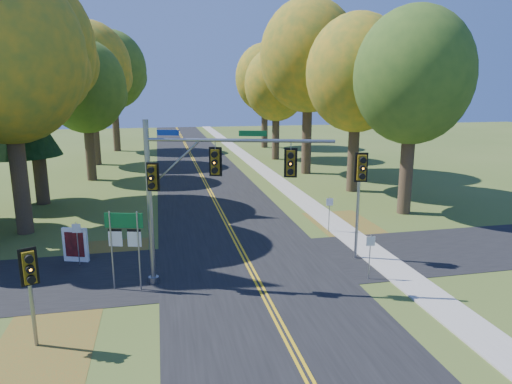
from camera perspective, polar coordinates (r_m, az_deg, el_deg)
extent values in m
plane|color=#41571E|center=(19.15, 0.26, -11.33)|extent=(160.00, 160.00, 0.00)
cube|color=black|center=(19.15, 0.26, -11.31)|extent=(8.00, 160.00, 0.02)
cube|color=black|center=(20.95, -0.92, -9.12)|extent=(60.00, 6.00, 0.02)
cube|color=gold|center=(19.12, -0.04, -11.29)|extent=(0.10, 160.00, 0.01)
cube|color=gold|center=(19.16, 0.56, -11.24)|extent=(0.10, 160.00, 0.01)
cube|color=#9E998E|center=(21.24, 17.06, -9.34)|extent=(1.60, 160.00, 0.06)
cube|color=brown|center=(22.65, -18.48, -8.11)|extent=(4.00, 6.00, 0.00)
cube|color=brown|center=(26.54, 11.95, -4.64)|extent=(3.50, 8.00, 0.00)
cube|color=brown|center=(16.53, -24.72, -16.71)|extent=(3.00, 5.00, 0.00)
cylinder|color=#38281C|center=(27.77, -27.50, 2.11)|extent=(0.86, 0.86, 6.75)
ellipsoid|color=#C78E1A|center=(27.47, -28.86, 14.86)|extent=(8.00, 8.00, 9.20)
sphere|color=#C78E1A|center=(28.21, -24.79, 13.52)|extent=(4.80, 4.80, 4.80)
cylinder|color=#38281C|center=(30.32, 18.31, 3.05)|extent=(0.83, 0.83, 6.08)
ellipsoid|color=#486720|center=(29.95, 19.07, 13.58)|extent=(7.20, 7.20, 8.28)
sphere|color=#486720|center=(31.61, 20.24, 12.10)|extent=(4.32, 4.32, 4.32)
sphere|color=#486720|center=(28.73, 17.70, 15.17)|extent=(3.96, 3.96, 3.96)
cylinder|color=#38281C|center=(34.48, -25.59, 4.68)|extent=(0.89, 0.89, 7.42)
ellipsoid|color=#C78E1A|center=(34.34, -26.70, 15.83)|extent=(8.60, 8.60, 9.89)
sphere|color=#C78E1A|center=(35.19, -23.23, 14.63)|extent=(5.16, 5.16, 5.16)
cylinder|color=#38281C|center=(36.02, 12.07, 5.04)|extent=(0.84, 0.84, 6.30)
ellipsoid|color=#C78E1A|center=(35.73, 12.51, 14.30)|extent=(7.60, 7.60, 8.74)
sphere|color=#C78E1A|center=(37.39, 13.90, 12.99)|extent=(4.56, 4.56, 4.56)
sphere|color=#C78E1A|center=(34.54, 11.03, 15.70)|extent=(4.18, 4.18, 4.18)
cylinder|color=#38281C|center=(42.19, -20.05, 5.18)|extent=(0.81, 0.81, 5.62)
ellipsoid|color=#486720|center=(41.89, -20.60, 12.23)|extent=(6.80, 6.80, 7.82)
sphere|color=#486720|center=(42.74, -18.50, 11.46)|extent=(4.08, 4.08, 4.08)
sphere|color=#486720|center=(41.41, -22.48, 13.03)|extent=(3.74, 3.74, 3.74)
cylinder|color=#38281C|center=(43.06, 6.36, 7.37)|extent=(0.90, 0.90, 7.65)
ellipsoid|color=#C78E1A|center=(42.97, 6.60, 16.57)|extent=(8.80, 8.80, 10.12)
sphere|color=#C78E1A|center=(44.74, 8.23, 15.24)|extent=(5.28, 5.28, 5.28)
sphere|color=#C78E1A|center=(41.74, 4.93, 17.93)|extent=(4.84, 4.84, 4.84)
cylinder|color=#38281C|center=(50.78, -19.49, 7.15)|extent=(0.87, 0.87, 6.98)
ellipsoid|color=#C78E1A|center=(50.63, -20.04, 14.32)|extent=(8.20, 8.20, 9.43)
sphere|color=#C78E1A|center=(51.65, -17.94, 13.51)|extent=(4.92, 4.92, 4.92)
sphere|color=#C78E1A|center=(50.06, -21.92, 15.14)|extent=(4.51, 4.51, 4.51)
cylinder|color=#38281C|center=(51.76, 2.48, 7.33)|extent=(0.82, 0.82, 5.85)
ellipsoid|color=#C78E1A|center=(51.53, 2.54, 13.29)|extent=(7.00, 7.00, 8.05)
sphere|color=#C78E1A|center=(52.91, 3.74, 12.50)|extent=(4.20, 4.20, 4.20)
sphere|color=#C78E1A|center=(50.57, 1.37, 14.10)|extent=(3.85, 3.85, 3.85)
cylinder|color=#38281C|center=(61.45, -17.14, 8.27)|extent=(0.88, 0.88, 7.20)
ellipsoid|color=#486720|center=(61.35, -17.55, 14.36)|extent=(8.40, 8.40, 9.66)
sphere|color=#486720|center=(62.46, -15.81, 13.66)|extent=(5.04, 5.04, 5.04)
sphere|color=#486720|center=(60.69, -19.10, 15.08)|extent=(4.62, 4.62, 4.62)
cylinder|color=#38281C|center=(62.37, 1.07, 8.58)|extent=(0.85, 0.85, 6.53)
ellipsoid|color=#C78E1A|center=(62.22, 1.10, 14.09)|extent=(7.80, 7.80, 8.97)
sphere|color=#C78E1A|center=(63.71, 2.25, 13.35)|extent=(4.68, 4.68, 4.68)
sphere|color=#C78E1A|center=(61.19, -0.01, 14.84)|extent=(4.29, 4.29, 4.29)
cylinder|color=#38281C|center=(34.89, -27.26, 1.25)|extent=(0.50, 0.50, 3.42)
cone|color=black|center=(34.39, -28.01, 8.51)|extent=(5.60, 5.60, 5.45)
cone|color=black|center=(34.42, -28.71, 14.96)|extent=(4.57, 4.57, 5.45)
cylinder|color=gray|center=(18.54, -13.14, -1.54)|extent=(0.21, 0.21, 6.69)
cylinder|color=gray|center=(19.56, -12.66, -10.67)|extent=(0.42, 0.42, 0.29)
cylinder|color=gray|center=(17.27, -2.15, 6.46)|extent=(6.88, 2.28, 0.13)
cylinder|color=gray|center=(17.91, -10.20, 3.41)|extent=(2.09, 0.73, 1.98)
cylinder|color=gray|center=(17.43, -5.12, 5.91)|extent=(0.04, 0.04, 0.34)
cube|color=#72590C|center=(17.52, -5.08, 3.80)|extent=(0.40, 0.37, 0.96)
cube|color=black|center=(17.52, -5.08, 3.80)|extent=(0.48, 0.18, 1.13)
sphere|color=orange|center=(17.31, -5.21, 3.69)|extent=(0.17, 0.17, 0.17)
cylinder|color=black|center=(17.26, -5.23, 4.69)|extent=(0.26, 0.21, 0.23)
cylinder|color=black|center=(17.31, -5.21, 3.69)|extent=(0.26, 0.21, 0.23)
cylinder|color=black|center=(17.36, -5.19, 2.69)|extent=(0.26, 0.21, 0.23)
cylinder|color=gray|center=(17.15, 4.39, 5.81)|extent=(0.04, 0.04, 0.34)
cube|color=#72590C|center=(17.24, 4.36, 3.67)|extent=(0.40, 0.37, 0.96)
cube|color=black|center=(17.24, 4.36, 3.67)|extent=(0.48, 0.18, 1.13)
sphere|color=orange|center=(17.02, 4.34, 3.55)|extent=(0.17, 0.17, 0.17)
cylinder|color=black|center=(16.98, 4.36, 4.57)|extent=(0.26, 0.21, 0.23)
cylinder|color=black|center=(17.02, 4.34, 3.55)|extent=(0.26, 0.21, 0.23)
cylinder|color=black|center=(17.07, 4.32, 2.54)|extent=(0.26, 0.21, 0.23)
cube|color=#72590C|center=(18.09, -12.74, 1.85)|extent=(0.40, 0.37, 0.96)
cube|color=black|center=(18.09, -12.74, 1.85)|extent=(0.48, 0.18, 1.13)
sphere|color=orange|center=(17.88, -12.96, 1.72)|extent=(0.17, 0.17, 0.17)
cylinder|color=black|center=(17.83, -13.01, 2.68)|extent=(0.26, 0.21, 0.23)
cylinder|color=black|center=(17.88, -12.96, 1.72)|extent=(0.26, 0.21, 0.23)
cylinder|color=black|center=(17.94, -12.91, 0.76)|extent=(0.26, 0.21, 0.23)
cube|color=navy|center=(17.81, -10.95, 7.30)|extent=(0.83, 0.29, 0.21)
cube|color=#0C5926|center=(17.18, -0.41, 7.34)|extent=(1.01, 0.35, 0.21)
cylinder|color=gray|center=(21.54, 12.60, -1.90)|extent=(0.14, 0.14, 4.96)
cube|color=#72590C|center=(20.91, 13.01, 3.02)|extent=(0.44, 0.41, 1.13)
cube|color=black|center=(20.91, 13.01, 3.02)|extent=(0.58, 0.15, 1.33)
sphere|color=orange|center=(20.66, 13.18, 2.90)|extent=(0.20, 0.20, 0.20)
cylinder|color=black|center=(20.60, 13.23, 3.89)|extent=(0.30, 0.23, 0.27)
cylinder|color=black|center=(20.66, 13.18, 2.90)|extent=(0.30, 0.23, 0.27)
cylinder|color=black|center=(20.72, 13.13, 1.92)|extent=(0.30, 0.23, 0.27)
cylinder|color=gray|center=(15.82, -26.28, -11.82)|extent=(0.12, 0.12, 3.18)
cube|color=#72590C|center=(15.22, -26.54, -8.36)|extent=(0.43, 0.41, 0.99)
cube|color=black|center=(15.22, -26.54, -8.36)|extent=(0.49, 0.23, 1.17)
sphere|color=orange|center=(15.01, -26.40, -8.64)|extent=(0.18, 0.18, 0.18)
cylinder|color=black|center=(14.90, -26.52, -7.50)|extent=(0.28, 0.24, 0.24)
cylinder|color=black|center=(15.01, -26.40, -8.64)|extent=(0.28, 0.24, 0.24)
cylinder|color=black|center=(15.12, -26.27, -9.77)|extent=(0.28, 0.24, 0.24)
cylinder|color=gray|center=(18.88, -17.57, -7.03)|extent=(0.06, 0.06, 3.24)
cylinder|color=gray|center=(18.53, -14.43, -7.21)|extent=(0.06, 0.06, 3.24)
cube|color=#0E622A|center=(18.35, -16.22, -3.44)|extent=(1.47, 0.44, 0.59)
cube|color=silver|center=(18.35, -16.22, -3.44)|extent=(1.25, 0.35, 0.09)
cube|color=silver|center=(18.70, -17.17, -5.62)|extent=(0.53, 0.18, 0.59)
cube|color=black|center=(18.59, -17.24, -4.58)|extent=(0.52, 0.15, 0.11)
cube|color=silver|center=(18.45, -14.96, -5.73)|extent=(0.53, 0.18, 0.59)
cube|color=black|center=(18.34, -15.02, -4.67)|extent=(0.52, 0.15, 0.11)
cube|color=white|center=(22.69, -21.63, -6.16)|extent=(1.16, 0.53, 1.62)
cube|color=maroon|center=(22.60, -21.75, -6.12)|extent=(0.86, 0.31, 1.17)
cube|color=white|center=(23.12, -22.48, -7.66)|extent=(0.09, 0.09, 0.27)
cube|color=white|center=(22.70, -20.48, -7.86)|extent=(0.09, 0.09, 0.27)
cylinder|color=gray|center=(25.67, 9.13, -2.80)|extent=(0.05, 0.05, 2.00)
cube|color=silver|center=(25.47, 9.20, -1.23)|extent=(0.38, 0.06, 0.41)
cylinder|color=gray|center=(19.75, 14.01, -7.91)|extent=(0.04, 0.04, 1.95)
cube|color=silver|center=(19.50, 14.14, -5.98)|extent=(0.37, 0.08, 0.40)
cylinder|color=gray|center=(22.16, -21.38, -6.05)|extent=(0.05, 0.05, 2.02)
cube|color=silver|center=(21.93, -21.55, -4.25)|extent=(0.38, 0.10, 0.41)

